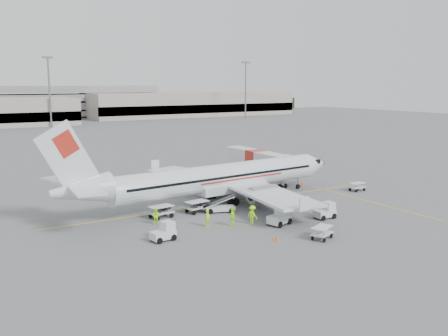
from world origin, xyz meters
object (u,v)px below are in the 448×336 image
at_px(tug_aft, 163,231).
at_px(jet_bridge, 256,166).
at_px(tug_mid, 279,216).
at_px(aircraft, 222,159).
at_px(tug_fore, 325,210).
at_px(belt_loader, 220,202).

bearing_deg(tug_aft, jet_bridge, 30.32).
bearing_deg(tug_mid, aircraft, 72.48).
height_order(tug_fore, tug_aft, tug_aft).
xyz_separation_m(aircraft, belt_loader, (-2.54, -3.83, -3.95)).
bearing_deg(belt_loader, tug_fore, -23.22).
bearing_deg(jet_bridge, aircraft, -141.34).
height_order(belt_loader, tug_mid, belt_loader).
bearing_deg(aircraft, tug_mid, -95.99).
xyz_separation_m(tug_fore, tug_mid, (-5.48, 0.55, 0.10)).
relative_size(tug_fore, tug_mid, 0.90).
height_order(tug_fore, tug_mid, tug_mid).
xyz_separation_m(belt_loader, tug_fore, (7.95, -7.81, -0.31)).
xyz_separation_m(aircraft, tug_aft, (-11.98, -9.79, -4.26)).
bearing_deg(jet_bridge, tug_fore, -104.70).
relative_size(aircraft, tug_fore, 17.06).
bearing_deg(aircraft, tug_fore, -70.72).
xyz_separation_m(belt_loader, tug_mid, (2.48, -7.26, -0.22)).
height_order(aircraft, tug_fore, aircraft).
height_order(aircraft, belt_loader, aircraft).
bearing_deg(tug_fore, aircraft, 115.01).
distance_m(aircraft, tug_aft, 16.05).
distance_m(belt_loader, tug_fore, 11.15).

